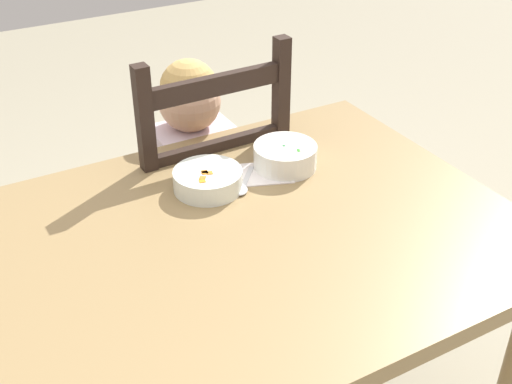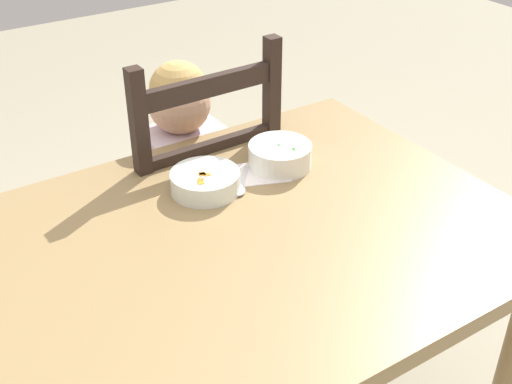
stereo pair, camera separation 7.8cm
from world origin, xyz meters
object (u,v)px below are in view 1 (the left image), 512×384
child_figure (197,172)px  bowl_of_peas (285,156)px  bowl_of_carrots (206,180)px  spoon (243,186)px  dining_table (249,274)px  dining_chair (200,217)px

child_figure → bowl_of_peas: child_figure is taller
bowl_of_carrots → spoon: (0.08, -0.04, -0.02)m
dining_table → bowl_of_carrots: (-0.00, 0.19, 0.14)m
child_figure → spoon: child_figure is taller
dining_table → spoon: bearing=65.3°
dining_table → bowl_of_peas: (0.21, 0.19, 0.15)m
dining_table → bowl_of_carrots: bowl_of_carrots is taller
bowl_of_peas → spoon: 0.14m
dining_chair → bowl_of_peas: bearing=-70.0°
bowl_of_peas → bowl_of_carrots: bearing=-180.0°
child_figure → dining_chair: bearing=53.9°
child_figure → spoon: 0.36m
dining_table → spoon: spoon is taller
bowl_of_carrots → bowl_of_peas: bearing=0.0°
bowl_of_peas → child_figure: bearing=110.2°
child_figure → spoon: size_ratio=8.16×
bowl_of_peas → bowl_of_carrots: 0.22m
child_figure → dining_table: bearing=-101.9°
bowl_of_peas → bowl_of_carrots: (-0.22, -0.00, -0.01)m
bowl_of_carrots → dining_chair: bearing=69.7°
child_figure → bowl_of_carrots: child_figure is taller
dining_table → dining_chair: (0.10, 0.49, -0.17)m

